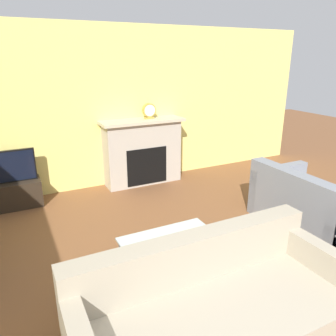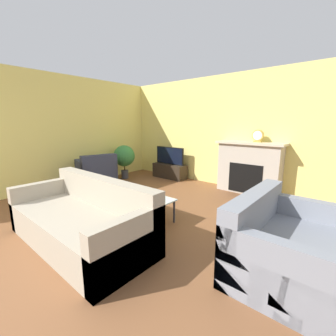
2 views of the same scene
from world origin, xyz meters
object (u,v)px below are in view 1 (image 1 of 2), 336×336
(couch_sectional, at_px, (215,315))
(coffee_table, at_px, (173,245))
(couch_loveseat, at_px, (309,206))
(mantel_clock, at_px, (149,111))
(tv, at_px, (1,168))

(couch_sectional, bearing_deg, coffee_table, 83.02)
(couch_sectional, height_order, couch_loveseat, same)
(coffee_table, distance_m, mantel_clock, 2.92)
(couch_sectional, xyz_separation_m, mantel_clock, (1.01, 3.56, 1.01))
(couch_sectional, distance_m, mantel_clock, 3.83)
(couch_loveseat, bearing_deg, tv, 56.09)
(couch_sectional, relative_size, mantel_clock, 8.21)
(tv, height_order, couch_loveseat, tv)
(couch_loveseat, height_order, mantel_clock, mantel_clock)
(couch_loveseat, relative_size, coffee_table, 1.41)
(tv, relative_size, coffee_table, 0.95)
(coffee_table, xyz_separation_m, mantel_clock, (0.89, 2.62, 0.94))
(couch_sectional, bearing_deg, tv, 111.74)
(couch_loveseat, distance_m, mantel_clock, 2.97)
(couch_loveseat, bearing_deg, coffee_table, 92.99)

